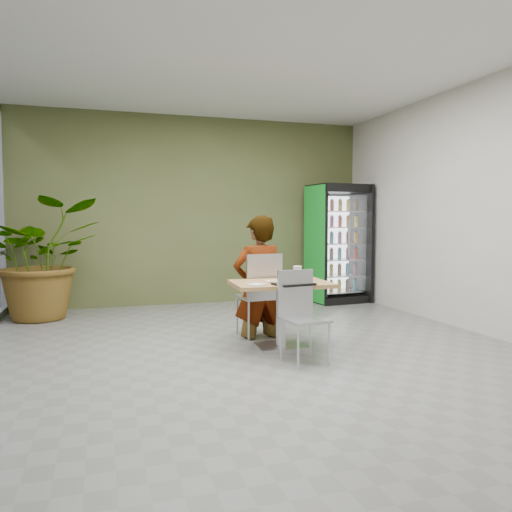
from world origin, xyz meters
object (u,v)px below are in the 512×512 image
object	(u,v)px
chair_far	(261,289)
seated_woman	(259,289)
chair_near	(300,308)
soda_cup	(297,274)
dining_table	(281,301)
cafeteria_tray	(294,284)
beverage_fridge	(338,244)
potted_plant	(42,258)

from	to	relation	value
chair_far	seated_woman	world-z (taller)	seated_woman
chair_near	soda_cup	distance (m)	0.57
dining_table	cafeteria_tray	bearing A→B (deg)	-82.87
soda_cup	cafeteria_tray	world-z (taller)	soda_cup
seated_woman	soda_cup	size ratio (longest dim) A/B	10.26
chair_far	beverage_fridge	world-z (taller)	beverage_fridge
chair_far	soda_cup	world-z (taller)	chair_far
dining_table	chair_far	distance (m)	0.57
chair_far	seated_woman	bearing A→B (deg)	-85.15
beverage_fridge	dining_table	bearing A→B (deg)	-133.07
chair_near	cafeteria_tray	world-z (taller)	chair_near
soda_cup	cafeteria_tray	xyz separation A→B (m)	(-0.15, -0.26, -0.07)
seated_woman	cafeteria_tray	bearing A→B (deg)	90.27
cafeteria_tray	chair_near	bearing A→B (deg)	-93.07
seated_woman	soda_cup	distance (m)	0.74
chair_near	potted_plant	xyz separation A→B (m)	(-2.73, 3.16, 0.34)
beverage_fridge	cafeteria_tray	bearing A→B (deg)	-129.88
seated_woman	potted_plant	xyz separation A→B (m)	(-2.65, 2.04, 0.29)
chair_near	potted_plant	bearing A→B (deg)	123.04
dining_table	beverage_fridge	bearing A→B (deg)	52.95
chair_near	beverage_fridge	bearing A→B (deg)	49.84
beverage_fridge	soda_cup	bearing A→B (deg)	-130.28
seated_woman	potted_plant	world-z (taller)	potted_plant
chair_far	soda_cup	size ratio (longest dim) A/B	5.92
seated_woman	soda_cup	xyz separation A→B (m)	(0.24, -0.65, 0.24)
cafeteria_tray	potted_plant	size ratio (longest dim) A/B	0.22
chair_near	soda_cup	xyz separation A→B (m)	(0.16, 0.46, 0.29)
dining_table	beverage_fridge	distance (m)	3.51
seated_woman	beverage_fridge	xyz separation A→B (m)	(2.16, 2.16, 0.43)
dining_table	soda_cup	bearing A→B (deg)	-10.08
soda_cup	potted_plant	world-z (taller)	potted_plant
dining_table	seated_woman	xyz separation A→B (m)	(-0.06, 0.62, 0.06)
seated_woman	cafeteria_tray	xyz separation A→B (m)	(0.10, -0.92, 0.17)
chair_far	soda_cup	distance (m)	0.68
chair_far	dining_table	bearing A→B (deg)	89.19
chair_far	cafeteria_tray	bearing A→B (deg)	89.95
seated_woman	dining_table	bearing A→B (deg)	89.72
chair_far	potted_plant	bearing A→B (deg)	-44.00
chair_near	beverage_fridge	world-z (taller)	beverage_fridge
soda_cup	seated_woman	bearing A→B (deg)	110.32
dining_table	soda_cup	xyz separation A→B (m)	(0.18, -0.03, 0.30)
seated_woman	potted_plant	size ratio (longest dim) A/B	1.02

